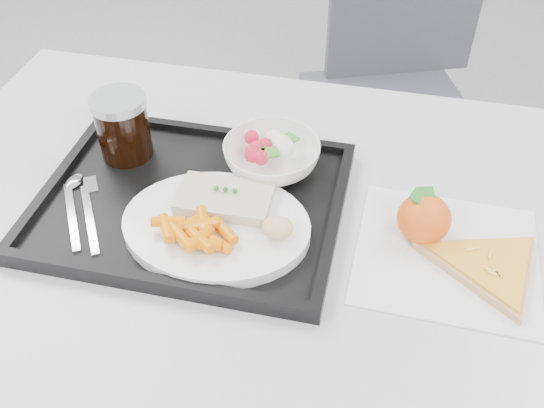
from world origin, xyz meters
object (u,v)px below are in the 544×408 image
(table, at_px, (277,252))
(pizza_slice, at_px, (489,266))
(tangerine, at_px, (424,218))
(tray, at_px, (192,202))
(salad_bowl, at_px, (272,156))
(cola_glass, at_px, (123,125))
(dinner_plate, at_px, (216,226))
(chair, at_px, (396,69))

(table, relative_size, pizza_slice, 4.89)
(tangerine, relative_size, pizza_slice, 0.36)
(tray, bearing_deg, table, -1.83)
(tangerine, xyz_separation_m, pizza_slice, (0.09, -0.05, -0.02))
(table, xyz_separation_m, pizza_slice, (0.30, -0.03, 0.08))
(tray, height_order, salad_bowl, salad_bowl)
(salad_bowl, bearing_deg, tray, -135.67)
(cola_glass, bearing_deg, dinner_plate, -35.75)
(tray, xyz_separation_m, tangerine, (0.34, 0.01, 0.03))
(tray, relative_size, tangerine, 5.11)
(chair, height_order, cola_glass, chair)
(table, xyz_separation_m, chair, (0.14, 0.86, -0.15))
(cola_glass, bearing_deg, tangerine, -8.41)
(chair, xyz_separation_m, dinner_plate, (-0.22, -0.91, 0.24))
(salad_bowl, distance_m, pizza_slice, 0.36)
(chair, relative_size, tangerine, 10.55)
(table, relative_size, chair, 1.29)
(salad_bowl, xyz_separation_m, tangerine, (0.24, -0.09, -0.00))
(salad_bowl, height_order, cola_glass, cola_glass)
(dinner_plate, bearing_deg, pizza_slice, 2.96)
(tray, distance_m, salad_bowl, 0.14)
(dinner_plate, distance_m, salad_bowl, 0.16)
(tray, relative_size, cola_glass, 4.17)
(table, xyz_separation_m, tangerine, (0.21, 0.02, 0.10))
(salad_bowl, distance_m, cola_glass, 0.24)
(dinner_plate, bearing_deg, table, 33.17)
(tray, relative_size, dinner_plate, 1.67)
(chair, xyz_separation_m, tangerine, (0.07, -0.84, 0.25))
(tray, bearing_deg, dinner_plate, -45.00)
(table, bearing_deg, tray, 178.17)
(chair, height_order, tray, chair)
(table, relative_size, salad_bowl, 7.89)
(pizza_slice, bearing_deg, cola_glass, 168.20)
(chair, distance_m, salad_bowl, 0.81)
(tray, xyz_separation_m, salad_bowl, (0.10, 0.10, 0.03))
(dinner_plate, relative_size, salad_bowl, 1.78)
(chair, bearing_deg, salad_bowl, -103.07)
(chair, bearing_deg, tray, -107.96)
(salad_bowl, relative_size, tangerine, 1.73)
(table, height_order, salad_bowl, salad_bowl)
(tray, distance_m, cola_glass, 0.17)
(tangerine, distance_m, pizza_slice, 0.11)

